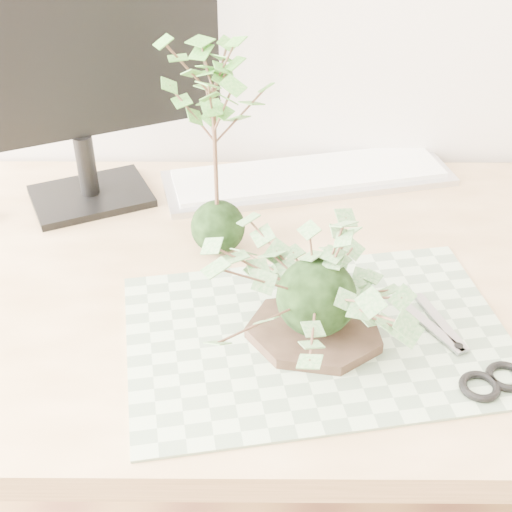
% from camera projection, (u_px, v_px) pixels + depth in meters
% --- Properties ---
extents(desk, '(1.60, 0.70, 0.74)m').
position_uv_depth(desk, '(284.00, 323.00, 1.08)').
color(desk, '#D3B07F').
rests_on(desk, ground_plane).
extents(cutting_mat, '(0.54, 0.40, 0.00)m').
position_uv_depth(cutting_mat, '(318.00, 336.00, 0.92)').
color(cutting_mat, slate).
rests_on(cutting_mat, desk).
extents(stone_dish, '(0.21, 0.21, 0.01)m').
position_uv_depth(stone_dish, '(314.00, 332.00, 0.91)').
color(stone_dish, black).
rests_on(stone_dish, cutting_mat).
extents(ivy_kokedama, '(0.33, 0.33, 0.20)m').
position_uv_depth(ivy_kokedama, '(318.00, 266.00, 0.85)').
color(ivy_kokedama, black).
rests_on(ivy_kokedama, stone_dish).
extents(maple_kokedama, '(0.24, 0.24, 0.34)m').
position_uv_depth(maple_kokedama, '(213.00, 103.00, 0.94)').
color(maple_kokedama, black).
rests_on(maple_kokedama, desk).
extents(keyboard, '(0.52, 0.26, 0.02)m').
position_uv_depth(keyboard, '(309.00, 177.00, 1.25)').
color(keyboard, silver).
rests_on(keyboard, desk).
extents(monitor, '(0.44, 0.22, 0.42)m').
position_uv_depth(monitor, '(71.00, 59.00, 1.07)').
color(monitor, black).
rests_on(monitor, desk).
extents(scissors, '(0.10, 0.21, 0.01)m').
position_uv_depth(scissors, '(469.00, 369.00, 0.86)').
color(scissors, gray).
rests_on(scissors, cutting_mat).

